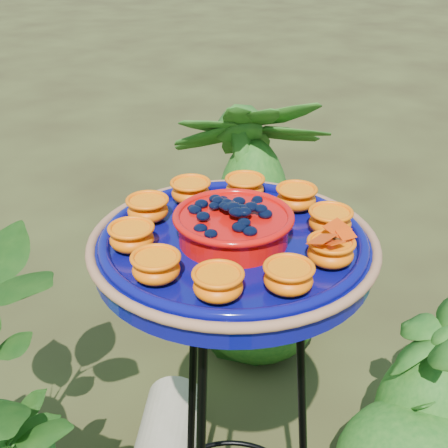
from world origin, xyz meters
The scene contains 4 objects.
tripod_stand centered at (-0.07, -0.12, 0.57)m, with size 0.42×0.42×0.94m.
feeder_dish centered at (-0.07, -0.12, 0.98)m, with size 0.58×0.58×0.11m.
shrub_back_right centered at (0.77, 0.46, 0.49)m, with size 0.54×0.54×0.97m, color #184C14.
shrub_front_right centered at (0.56, -0.32, 0.32)m, with size 0.34×0.23×0.64m, color #184C14.
Camera 1 is at (-0.79, -0.70, 1.51)m, focal length 50.00 mm.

